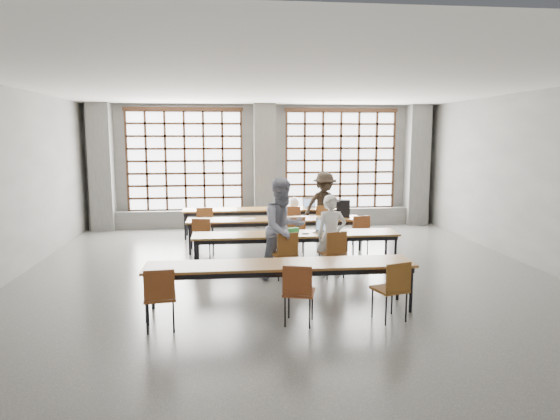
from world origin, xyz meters
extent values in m
plane|color=#51514E|center=(0.00, 0.00, 0.00)|extent=(11.00, 11.00, 0.00)
plane|color=silver|center=(0.00, 0.00, 3.50)|extent=(11.00, 11.00, 0.00)
plane|color=#5B5B59|center=(0.00, 5.50, 1.75)|extent=(10.00, 0.00, 10.00)
plane|color=#5B5B59|center=(0.00, -5.50, 1.75)|extent=(10.00, 0.00, 10.00)
plane|color=#5B5B59|center=(5.00, 0.00, 1.75)|extent=(0.00, 11.00, 11.00)
cube|color=#525250|center=(-4.50, 5.22, 1.75)|extent=(0.60, 0.55, 3.50)
cube|color=#525250|center=(0.00, 5.22, 1.75)|extent=(0.60, 0.55, 3.50)
cube|color=#525250|center=(4.50, 5.22, 1.75)|extent=(0.60, 0.55, 3.50)
cube|color=white|center=(-2.25, 5.48, 1.90)|extent=(3.20, 0.02, 2.80)
cube|color=black|center=(-2.25, 5.40, 1.90)|extent=(3.20, 0.05, 2.80)
cube|color=black|center=(-2.25, 5.40, 0.45)|extent=(3.32, 0.07, 0.10)
cube|color=black|center=(-2.25, 5.40, 3.35)|extent=(3.32, 0.07, 0.10)
cube|color=white|center=(2.25, 5.48, 1.90)|extent=(3.20, 0.02, 2.80)
cube|color=black|center=(2.25, 5.40, 1.90)|extent=(3.20, 0.05, 2.80)
cube|color=black|center=(2.25, 5.40, 0.45)|extent=(3.32, 0.07, 0.10)
cube|color=black|center=(2.25, 5.40, 3.35)|extent=(3.32, 0.07, 0.10)
cube|color=#525250|center=(0.00, 5.30, 0.25)|extent=(9.80, 0.35, 0.50)
cube|color=brown|center=(-0.22, 3.87, 0.71)|extent=(4.00, 0.70, 0.04)
cube|color=black|center=(-0.22, 3.87, 0.65)|extent=(3.90, 0.64, 0.08)
cylinder|color=black|center=(-2.14, 3.58, 0.34)|extent=(0.05, 0.05, 0.69)
cylinder|color=black|center=(-2.14, 4.16, 0.34)|extent=(0.05, 0.05, 0.69)
cylinder|color=black|center=(1.70, 3.58, 0.34)|extent=(0.05, 0.05, 0.69)
cylinder|color=black|center=(1.70, 4.16, 0.34)|extent=(0.05, 0.05, 0.69)
cube|color=brown|center=(0.00, 2.25, 0.71)|extent=(4.00, 0.70, 0.04)
cube|color=black|center=(0.00, 2.25, 0.65)|extent=(3.90, 0.64, 0.08)
cylinder|color=black|center=(-1.92, 1.96, 0.34)|extent=(0.05, 0.05, 0.69)
cylinder|color=black|center=(-1.92, 2.54, 0.34)|extent=(0.05, 0.05, 0.69)
cylinder|color=black|center=(1.92, 1.96, 0.34)|extent=(0.05, 0.05, 0.69)
cylinder|color=black|center=(1.92, 2.54, 0.34)|extent=(0.05, 0.05, 0.69)
cube|color=brown|center=(0.24, 0.48, 0.71)|extent=(4.00, 0.70, 0.04)
cube|color=black|center=(0.24, 0.48, 0.65)|extent=(3.90, 0.64, 0.08)
cylinder|color=black|center=(-1.68, 0.19, 0.34)|extent=(0.05, 0.05, 0.69)
cylinder|color=black|center=(-1.68, 0.77, 0.34)|extent=(0.05, 0.05, 0.69)
cylinder|color=black|center=(2.16, 0.19, 0.34)|extent=(0.05, 0.05, 0.69)
cylinder|color=black|center=(2.16, 0.77, 0.34)|extent=(0.05, 0.05, 0.69)
cube|color=brown|center=(-0.31, -1.79, 0.71)|extent=(4.00, 0.70, 0.04)
cube|color=black|center=(-0.31, -1.79, 0.65)|extent=(3.90, 0.64, 0.08)
cylinder|color=black|center=(-2.23, -2.08, 0.34)|extent=(0.05, 0.05, 0.69)
cylinder|color=black|center=(-2.23, -1.50, 0.34)|extent=(0.05, 0.05, 0.69)
cylinder|color=black|center=(1.61, -2.08, 0.34)|extent=(0.05, 0.05, 0.69)
cylinder|color=black|center=(1.61, -1.50, 0.34)|extent=(0.05, 0.05, 0.69)
cube|color=brown|center=(-1.62, 3.32, 0.45)|extent=(0.43, 0.43, 0.04)
cube|color=brown|center=(-1.63, 3.12, 0.68)|extent=(0.40, 0.04, 0.40)
cylinder|color=black|center=(-1.62, 3.32, 0.23)|extent=(0.02, 0.02, 0.45)
cube|color=brown|center=(0.58, 3.32, 0.45)|extent=(0.52, 0.52, 0.04)
cube|color=brown|center=(0.52, 3.13, 0.68)|extent=(0.39, 0.13, 0.40)
cylinder|color=black|center=(0.58, 3.32, 0.23)|extent=(0.02, 0.02, 0.45)
cube|color=brown|center=(1.38, 3.32, 0.45)|extent=(0.52, 0.52, 0.04)
cube|color=brown|center=(1.32, 3.13, 0.68)|extent=(0.39, 0.13, 0.40)
cylinder|color=black|center=(1.38, 3.32, 0.23)|extent=(0.02, 0.02, 0.45)
cube|color=brown|center=(-1.60, 1.70, 0.45)|extent=(0.50, 0.50, 0.04)
cube|color=brown|center=(-1.64, 1.50, 0.68)|extent=(0.40, 0.11, 0.40)
cylinder|color=black|center=(-1.60, 1.70, 0.23)|extent=(0.02, 0.02, 0.45)
cube|color=brown|center=(0.40, 1.70, 0.45)|extent=(0.45, 0.45, 0.04)
cube|color=brown|center=(0.39, 1.50, 0.68)|extent=(0.40, 0.06, 0.40)
cylinder|color=black|center=(0.40, 1.70, 0.23)|extent=(0.02, 0.02, 0.45)
cube|color=brown|center=(1.80, 1.70, 0.45)|extent=(0.48, 0.48, 0.04)
cube|color=brown|center=(1.83, 1.50, 0.68)|extent=(0.40, 0.09, 0.40)
cylinder|color=black|center=(1.80, 1.70, 0.23)|extent=(0.02, 0.02, 0.45)
cube|color=brown|center=(-0.06, -0.07, 0.45)|extent=(0.52, 0.52, 0.04)
cube|color=brown|center=(-0.01, -0.26, 0.68)|extent=(0.39, 0.14, 0.40)
cylinder|color=black|center=(-0.06, -0.07, 0.23)|extent=(0.02, 0.02, 0.45)
cube|color=brown|center=(0.84, -0.07, 0.45)|extent=(0.51, 0.51, 0.04)
cube|color=brown|center=(0.89, -0.26, 0.68)|extent=(0.40, 0.12, 0.40)
cylinder|color=black|center=(0.84, -0.07, 0.23)|extent=(0.02, 0.02, 0.45)
cube|color=brown|center=(-2.01, -2.34, 0.45)|extent=(0.47, 0.47, 0.04)
cube|color=brown|center=(-1.99, -2.54, 0.68)|extent=(0.40, 0.08, 0.40)
cylinder|color=black|center=(-2.01, -2.34, 0.23)|extent=(0.02, 0.02, 0.45)
cube|color=brown|center=(-0.11, -2.34, 0.45)|extent=(0.52, 0.52, 0.04)
cube|color=brown|center=(-0.17, -2.54, 0.68)|extent=(0.39, 0.14, 0.40)
cylinder|color=black|center=(-0.11, -2.34, 0.23)|extent=(0.02, 0.02, 0.45)
cube|color=brown|center=(1.19, -2.34, 0.45)|extent=(0.52, 0.52, 0.04)
cube|color=brown|center=(1.25, -2.54, 0.68)|extent=(0.39, 0.14, 0.40)
cylinder|color=black|center=(1.19, -2.34, 0.23)|extent=(0.02, 0.02, 0.45)
imported|color=silver|center=(0.84, -0.02, 0.76)|extent=(0.56, 0.37, 1.53)
imported|color=#171C46|center=(-0.06, -0.02, 0.92)|extent=(1.12, 1.03, 1.85)
imported|color=black|center=(1.38, 3.37, 0.85)|extent=(1.21, 0.85, 1.71)
cube|color=#B4B5B9|center=(0.79, 0.53, 0.74)|extent=(0.43, 0.38, 0.02)
cube|color=black|center=(0.78, 0.53, 0.75)|extent=(0.35, 0.29, 0.00)
cube|color=#B4B5B9|center=(0.84, 0.66, 0.86)|extent=(0.36, 0.21, 0.26)
cube|color=#82ADE2|center=(0.84, 0.65, 0.83)|extent=(0.30, 0.17, 0.21)
cube|color=silver|center=(1.13, 3.92, 0.74)|extent=(0.41, 0.34, 0.02)
cube|color=black|center=(1.13, 3.91, 0.75)|extent=(0.33, 0.25, 0.00)
cube|color=silver|center=(1.09, 4.06, 0.86)|extent=(0.37, 0.15, 0.26)
cube|color=#93BCFF|center=(1.10, 4.05, 0.83)|extent=(0.31, 0.12, 0.21)
ellipsoid|color=silver|center=(1.19, 0.46, 0.75)|extent=(0.11, 0.10, 0.04)
cube|color=green|center=(0.19, 0.56, 0.78)|extent=(0.27, 0.18, 0.09)
cube|color=black|center=(0.42, 0.38, 0.74)|extent=(0.14, 0.09, 0.01)
cube|color=white|center=(-0.60, 2.30, 0.73)|extent=(0.34, 0.28, 0.00)
cube|color=silver|center=(0.10, 2.25, 0.73)|extent=(0.32, 0.25, 0.00)
cube|color=black|center=(1.60, 2.30, 0.93)|extent=(0.36, 0.27, 0.40)
ellipsoid|color=white|center=(0.68, 3.92, 0.87)|extent=(0.26, 0.21, 0.29)
cube|color=red|center=(-2.01, -2.34, 0.50)|extent=(0.21, 0.11, 0.06)
camera|label=1|loc=(-1.10, -8.97, 2.61)|focal=32.00mm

